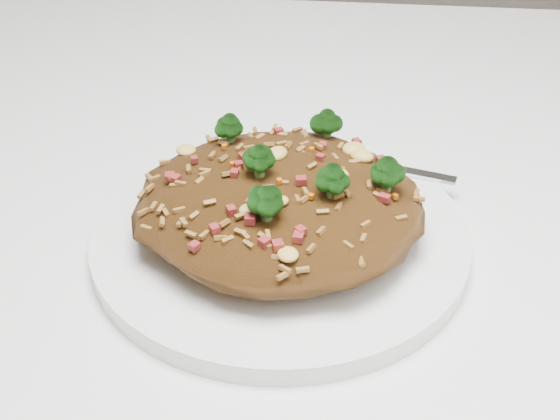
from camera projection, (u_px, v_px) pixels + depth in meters
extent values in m
cube|color=white|center=(365.00, 230.00, 0.57)|extent=(1.20, 0.80, 0.04)
cylinder|color=white|center=(280.00, 237.00, 0.52)|extent=(0.25, 0.25, 0.01)
ellipsoid|color=brown|center=(280.00, 204.00, 0.50)|extent=(0.19, 0.17, 0.04)
ellipsoid|color=#0B3807|center=(387.00, 173.00, 0.48)|extent=(0.02, 0.02, 0.02)
ellipsoid|color=#0B3807|center=(266.00, 201.00, 0.45)|extent=(0.02, 0.02, 0.02)
ellipsoid|color=#0B3807|center=(332.00, 179.00, 0.47)|extent=(0.02, 0.02, 0.02)
ellipsoid|color=#0B3807|center=(230.00, 126.00, 0.53)|extent=(0.02, 0.02, 0.02)
ellipsoid|color=#0B3807|center=(327.00, 122.00, 0.54)|extent=(0.02, 0.02, 0.02)
ellipsoid|color=#0B3807|center=(259.00, 159.00, 0.49)|extent=(0.02, 0.02, 0.02)
cube|color=silver|center=(410.00, 172.00, 0.57)|extent=(0.10, 0.03, 0.00)
cube|color=silver|center=(285.00, 147.00, 0.59)|extent=(0.04, 0.03, 0.00)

